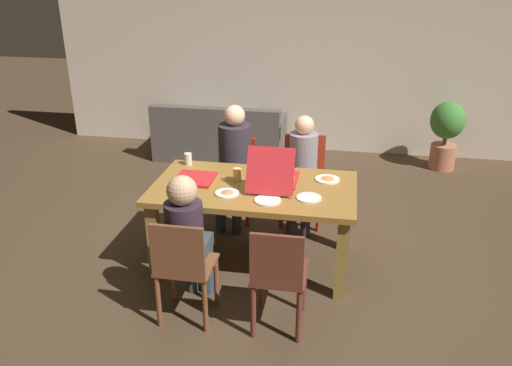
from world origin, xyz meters
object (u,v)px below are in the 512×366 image
Objects in this scene: person_2 at (188,233)px; plate_1 at (227,193)px; drinking_glass_0 at (188,159)px; pizza_box_1 at (195,179)px; plate_3 at (268,200)px; couch at (220,138)px; chair_2 at (183,266)px; pizza_box_0 at (274,177)px; plate_0 at (327,179)px; chair_1 at (237,175)px; dining_table at (254,197)px; chair_3 at (278,276)px; chair_0 at (303,176)px; person_0 at (302,165)px; plate_2 at (309,198)px; person_1 at (234,156)px; drinking_glass_1 at (237,175)px; potted_plant at (446,130)px.

plate_1 is (0.17, 0.58, 0.09)m from person_2.
person_2 is 1.24m from drinking_glass_0.
plate_3 is at bearing -24.05° from pizza_box_1.
chair_2 is at bearing -80.21° from couch.
plate_1 is (0.35, -0.24, -0.00)m from pizza_box_1.
pizza_box_0 is 0.49m from plate_0.
chair_1 reaches higher than couch.
dining_table is 0.68m from plate_0.
plate_0 is 1.09× the size of plate_1.
pizza_box_0 is at bearing 5.24° from pizza_box_1.
plate_1 is at bearing 127.39° from chair_3.
chair_3 is at bearing -90.00° from chair_0.
plate_1 is at bearing -115.05° from chair_0.
pizza_box_0 is at bearing -104.74° from person_0.
drinking_glass_0 is at bearing -152.41° from chair_0.
chair_0 is 1.09× the size of chair_1.
person_0 is 10.33× the size of drinking_glass_0.
dining_table is at bearing 160.56° from plate_2.
chair_0 is 0.76m from person_1.
chair_2 is 1.42m from drinking_glass_0.
plate_1 is 0.37m from plate_3.
person_1 is 3.67× the size of pizza_box_1.
chair_2 is at bearing -100.64° from drinking_glass_1.
plate_1 is at bearing -126.89° from potted_plant.
person_1 is 1.43× the size of chair_3.
chair_3 reaches higher than plate_3.
dining_table is at bearing -113.31° from person_0.
chair_0 is at bearing 111.36° from plate_0.
person_1 reaches higher than couch.
couch is (-0.63, 3.64, -0.22)m from chair_2.
chair_2 is at bearing -75.04° from drinking_glass_0.
chair_1 is 1.88m from couch.
person_2 is (-0.71, -1.74, 0.19)m from chair_0.
couch is (-0.63, 3.49, -0.42)m from person_2.
person_2 is at bearing 169.93° from chair_3.
plate_2 is (0.15, -1.13, 0.28)m from chair_0.
plate_3 is at bearing -59.63° from dining_table.
chair_3 is at bearing -69.71° from couch.
plate_2 is 1.79× the size of drinking_glass_1.
drinking_glass_0 is 3.69m from potted_plant.
plate_3 is at bearing 106.12° from chair_3.
dining_table is 0.84m from drinking_glass_0.
couch is at bearing 117.25° from plate_2.
potted_plant is (1.44, 2.55, -0.25)m from plate_0.
person_1 reaches higher than chair_2.
plate_0 is 0.81m from drinking_glass_1.
plate_1 is (0.17, 0.73, 0.29)m from chair_2.
plate_0 reaches higher than dining_table.
chair_0 is 7.97× the size of drinking_glass_1.
pizza_box_0 is (0.52, 0.89, 0.13)m from person_2.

